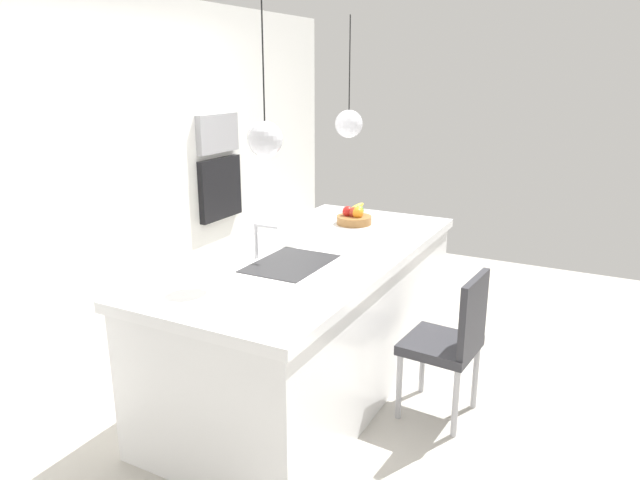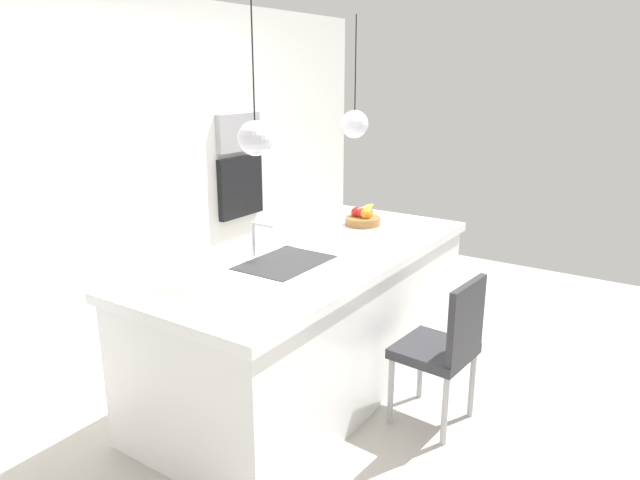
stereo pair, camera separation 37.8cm
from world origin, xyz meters
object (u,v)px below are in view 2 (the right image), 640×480
(fruit_bowl, at_px, (363,218))
(microwave, at_px, (238,132))
(chair_near, at_px, (445,344))
(oven, at_px, (240,187))

(fruit_bowl, bearing_deg, microwave, 76.97)
(fruit_bowl, height_order, chair_near, fruit_bowl)
(fruit_bowl, xyz_separation_m, oven, (0.35, 1.52, 0.02))
(microwave, distance_m, chair_near, 2.89)
(oven, bearing_deg, fruit_bowl, -103.03)
(chair_near, bearing_deg, fruit_bowl, 53.03)
(microwave, xyz_separation_m, chair_near, (-1.08, -2.49, -0.99))
(microwave, height_order, chair_near, microwave)
(fruit_bowl, relative_size, oven, 0.48)
(fruit_bowl, distance_m, microwave, 1.64)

